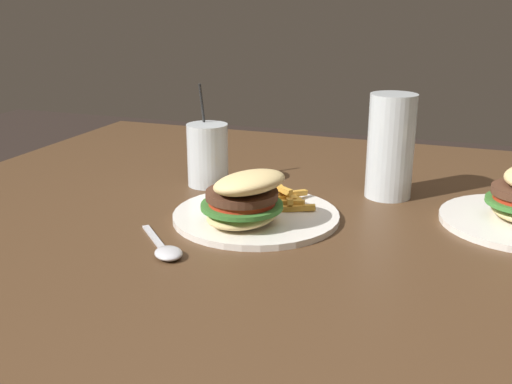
{
  "coord_description": "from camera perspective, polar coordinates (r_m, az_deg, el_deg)",
  "views": [
    {
      "loc": [
        0.76,
        0.24,
        1.07
      ],
      "look_at": [
        -0.08,
        -0.06,
        0.78
      ],
      "focal_mm": 42.0,
      "sensor_mm": 36.0,
      "label": 1
    }
  ],
  "objects": [
    {
      "name": "beer_glass",
      "position": [
        1.06,
        12.69,
        4.12
      ],
      "size": [
        0.08,
        0.08,
        0.18
      ],
      "color": "silver",
      "rests_on": "dining_table"
    },
    {
      "name": "juice_glass",
      "position": [
        1.12,
        -4.62,
        3.34
      ],
      "size": [
        0.08,
        0.08,
        0.19
      ],
      "color": "silver",
      "rests_on": "dining_table"
    },
    {
      "name": "dining_table",
      "position": [
        0.92,
        1.87,
        -11.06
      ],
      "size": [
        1.38,
        1.39,
        0.73
      ],
      "color": "#4C331E",
      "rests_on": "ground_plane"
    },
    {
      "name": "spoon",
      "position": [
        0.83,
        -8.5,
        -5.6
      ],
      "size": [
        0.12,
        0.12,
        0.01
      ],
      "rotation": [
        0.0,
        0.0,
        0.77
      ],
      "color": "silver",
      "rests_on": "dining_table"
    },
    {
      "name": "meal_plate_near",
      "position": [
        0.92,
        -0.46,
        -1.22
      ],
      "size": [
        0.27,
        0.26,
        0.1
      ],
      "color": "white",
      "rests_on": "dining_table"
    }
  ]
}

